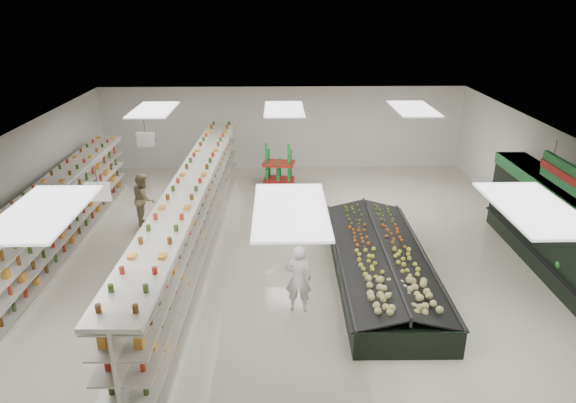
{
  "coord_description": "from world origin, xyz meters",
  "views": [
    {
      "loc": [
        -0.2,
        -11.67,
        6.39
      ],
      "look_at": [
        0.06,
        0.96,
        1.32
      ],
      "focal_mm": 32.0,
      "sensor_mm": 36.0,
      "label": 1
    }
  ],
  "objects_px": {
    "shopper_background": "(144,199)",
    "shopper_main": "(298,279)",
    "gondola_center": "(194,222)",
    "produce_island": "(381,263)",
    "gondola_left": "(46,232)",
    "soda_endcap": "(279,165)"
  },
  "relations": [
    {
      "from": "shopper_background",
      "to": "shopper_main",
      "type": "bearing_deg",
      "value": -147.94
    },
    {
      "from": "gondola_center",
      "to": "shopper_background",
      "type": "distance_m",
      "value": 2.84
    },
    {
      "from": "gondola_center",
      "to": "produce_island",
      "type": "height_order",
      "value": "gondola_center"
    },
    {
      "from": "gondola_left",
      "to": "soda_endcap",
      "type": "height_order",
      "value": "gondola_left"
    },
    {
      "from": "gondola_center",
      "to": "soda_endcap",
      "type": "height_order",
      "value": "gondola_center"
    },
    {
      "from": "gondola_center",
      "to": "gondola_left",
      "type": "bearing_deg",
      "value": -173.59
    },
    {
      "from": "shopper_background",
      "to": "soda_endcap",
      "type": "bearing_deg",
      "value": -60.21
    },
    {
      "from": "gondola_left",
      "to": "gondola_center",
      "type": "height_order",
      "value": "gondola_center"
    },
    {
      "from": "gondola_left",
      "to": "produce_island",
      "type": "relative_size",
      "value": 1.81
    },
    {
      "from": "shopper_main",
      "to": "gondola_left",
      "type": "bearing_deg",
      "value": -13.46
    },
    {
      "from": "produce_island",
      "to": "soda_endcap",
      "type": "relative_size",
      "value": 4.3
    },
    {
      "from": "gondola_center",
      "to": "soda_endcap",
      "type": "distance_m",
      "value": 6.07
    },
    {
      "from": "gondola_left",
      "to": "gondola_center",
      "type": "xyz_separation_m",
      "value": [
        3.67,
        0.31,
        0.11
      ]
    },
    {
      "from": "shopper_background",
      "to": "gondola_center",
      "type": "bearing_deg",
      "value": -150.78
    },
    {
      "from": "shopper_main",
      "to": "shopper_background",
      "type": "distance_m",
      "value": 6.46
    },
    {
      "from": "gondola_left",
      "to": "gondola_center",
      "type": "relative_size",
      "value": 0.89
    },
    {
      "from": "soda_endcap",
      "to": "shopper_main",
      "type": "relative_size",
      "value": 0.92
    },
    {
      "from": "produce_island",
      "to": "gondola_left",
      "type": "bearing_deg",
      "value": 173.69
    },
    {
      "from": "produce_island",
      "to": "soda_endcap",
      "type": "height_order",
      "value": "soda_endcap"
    },
    {
      "from": "gondola_center",
      "to": "shopper_main",
      "type": "distance_m",
      "value": 3.64
    },
    {
      "from": "gondola_center",
      "to": "shopper_background",
      "type": "height_order",
      "value": "gondola_center"
    },
    {
      "from": "gondola_center",
      "to": "soda_endcap",
      "type": "xyz_separation_m",
      "value": [
        2.2,
        5.65,
        -0.29
      ]
    }
  ]
}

